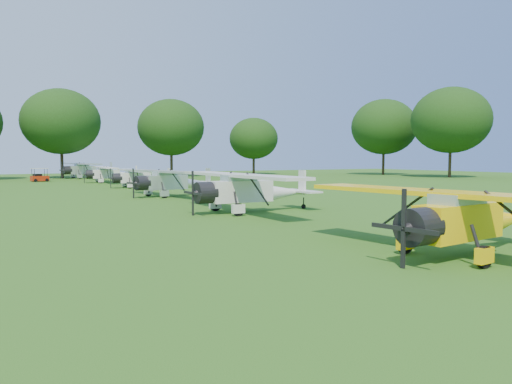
# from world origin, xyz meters

# --- Properties ---
(ground) EXTENTS (160.00, 160.00, 0.00)m
(ground) POSITION_xyz_m (0.00, 0.00, 0.00)
(ground) COLOR #215615
(ground) RESTS_ON ground
(tree_belt) EXTENTS (137.36, 130.27, 14.52)m
(tree_belt) POSITION_xyz_m (3.57, 0.16, 8.03)
(tree_belt) COLOR #321E13
(tree_belt) RESTS_ON ground
(aircraft_2) EXTENTS (7.01, 11.15, 2.19)m
(aircraft_2) POSITION_xyz_m (0.21, -9.68, 1.28)
(aircraft_2) COLOR yellow
(aircraft_2) RESTS_ON ground
(aircraft_3) EXTENTS (7.44, 11.81, 2.34)m
(aircraft_3) POSITION_xyz_m (0.16, 4.38, 1.37)
(aircraft_3) COLOR silver
(aircraft_3) RESTS_ON ground
(aircraft_4) EXTENTS (7.12, 11.28, 2.21)m
(aircraft_4) POSITION_xyz_m (0.27, 17.23, 1.29)
(aircraft_4) COLOR silver
(aircraft_4) RESTS_ON ground
(aircraft_5) EXTENTS (6.26, 9.97, 1.96)m
(aircraft_5) POSITION_xyz_m (1.28, 29.43, 1.15)
(aircraft_5) COLOR silver
(aircraft_5) RESTS_ON ground
(aircraft_6) EXTENTS (6.54, 10.42, 2.05)m
(aircraft_6) POSITION_xyz_m (1.06, 41.00, 1.20)
(aircraft_6) COLOR silver
(aircraft_6) RESTS_ON ground
(aircraft_7) EXTENTS (7.67, 12.17, 2.39)m
(aircraft_7) POSITION_xyz_m (0.97, 55.07, 1.40)
(aircraft_7) COLOR silver
(aircraft_7) RESTS_ON ground
(golf_cart) EXTENTS (2.18, 1.60, 1.68)m
(golf_cart) POSITION_xyz_m (-6.16, 47.45, 0.56)
(golf_cart) COLOR #AB260C
(golf_cart) RESTS_ON ground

